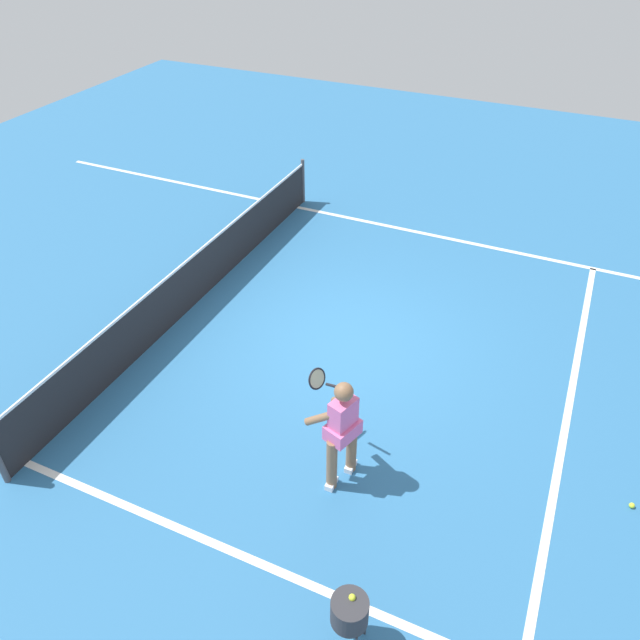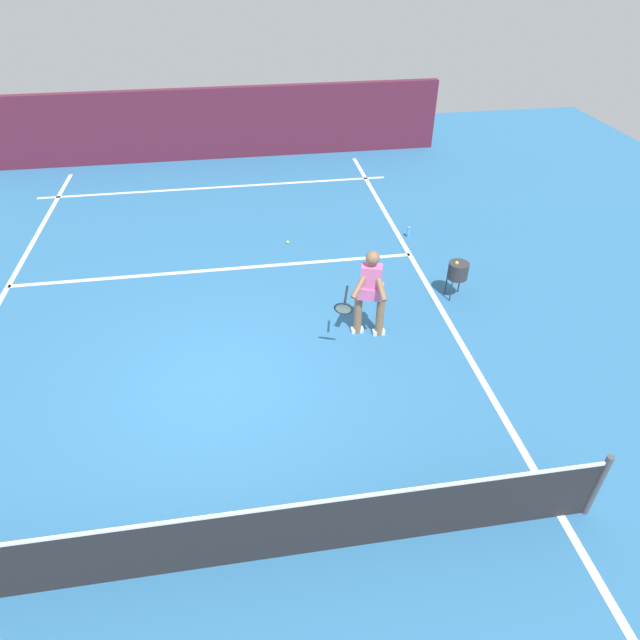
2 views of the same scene
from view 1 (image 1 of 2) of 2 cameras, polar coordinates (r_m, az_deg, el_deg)
The scene contains 8 objects.
ground_plane at distance 9.68m, azimuth 2.51°, elevation -2.09°, with size 25.98×25.98×0.00m, color teal.
service_line_marking at distance 9.32m, azimuth 22.22°, elevation -7.29°, with size 7.83×0.10×0.01m, color white.
sideline_left_marking at distance 7.35m, azimuth -9.87°, elevation -19.84°, with size 0.10×17.98×0.01m, color white.
sideline_right_marking at distance 12.80m, azimuth 9.23°, elevation 8.07°, with size 0.10×17.98×0.01m, color white.
court_net at distance 10.54m, azimuth -11.56°, elevation 3.82°, with size 8.51×0.08×0.98m.
tennis_player at distance 7.18m, azimuth 1.99°, elevation -9.99°, with size 0.97×0.87×1.55m.
tennis_ball_near at distance 8.36m, azimuth 27.07°, elevation -15.14°, with size 0.07×0.07×0.07m, color #D1E533.
ball_hopper at distance 6.26m, azimuth 2.78°, elevation -25.51°, with size 0.36×0.36×0.74m.
Camera 1 is at (-7.02, -2.70, 6.10)m, focal length 34.32 mm.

